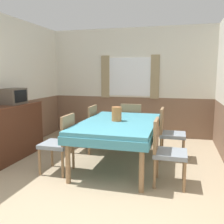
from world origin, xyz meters
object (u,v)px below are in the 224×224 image
chair_left_near (60,141)px  sideboard (9,132)px  chair_left_far (86,127)px  chair_right_far (169,131)px  vase (117,114)px  tv (14,96)px  chair_right_near (165,149)px  dining_table (119,127)px  chair_head_window (132,123)px

chair_left_near → sideboard: size_ratio=0.61×
chair_left_far → sideboard: size_ratio=0.61×
chair_right_far → vase: bearing=-57.6°
tv → vase: bearing=2.3°
chair_right_near → tv: bearing=-100.4°
dining_table → chair_left_far: chair_left_far is taller
dining_table → tv: bearing=-178.4°
dining_table → vase: bearing=154.6°
dining_table → tv: (-1.93, -0.05, 0.47)m
chair_right_far → vase: 1.05m
chair_right_far → chair_right_near: size_ratio=1.00×
chair_left_far → tv: tv is taller
vase → tv: bearing=-177.7°
dining_table → vase: (-0.05, 0.02, 0.22)m
chair_right_near → tv: tv is taller
chair_left_near → tv: bearing=66.5°
chair_head_window → chair_right_near: (0.79, -1.71, 0.00)m
chair_left_near → chair_right_near: same height
dining_table → tv: 1.99m
chair_left_far → dining_table: bearing=-125.0°
chair_left_near → chair_head_window: (0.79, 1.71, 0.00)m
dining_table → chair_head_window: (0.00, 1.16, -0.15)m
tv → chair_right_near: bearing=-10.4°
chair_right_far → chair_left_far: same height
chair_left_near → sideboard: bearing=73.7°
vase → chair_right_far: bearing=32.4°
sideboard → tv: tv is taller
chair_left_near → chair_head_window: bearing=-24.8°
chair_right_near → chair_left_far: same height
chair_right_near → sideboard: size_ratio=0.61×
chair_left_far → vase: vase is taller
chair_head_window → tv: bearing=-147.9°
chair_head_window → tv: 2.36m
chair_right_near → vase: 1.08m
chair_head_window → vase: size_ratio=3.88×
chair_left_near → sideboard: 1.22m
chair_right_far → vase: (-0.83, -0.53, 0.36)m
chair_head_window → sideboard: sideboard is taller
sideboard → vase: bearing=6.9°
chair_head_window → tv: tv is taller
chair_right_near → tv: size_ratio=2.15×
chair_right_far → chair_right_near: same height
chair_left_near → chair_right_near: bearing=-90.0°
chair_right_far → chair_left_near: bearing=-55.0°
tv → vase: (1.89, 0.07, -0.26)m
sideboard → vase: size_ratio=6.38×
chair_right_near → chair_left_far: (-1.58, 1.10, 0.00)m
chair_head_window → vase: 1.19m
sideboard → vase: vase is taller
dining_table → chair_left_far: (-0.79, 0.55, -0.15)m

